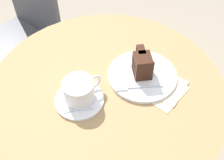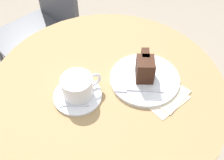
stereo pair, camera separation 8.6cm
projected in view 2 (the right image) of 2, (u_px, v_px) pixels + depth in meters
cafe_table at (107, 108)px, 0.99m from camera, size 0.77×0.77×0.73m
saucer at (78, 96)px, 0.87m from camera, size 0.15×0.15×0.01m
coffee_cup at (78, 86)px, 0.84m from camera, size 0.13×0.09×0.07m
teaspoon at (69, 105)px, 0.84m from camera, size 0.08×0.05×0.00m
cake_plate at (145, 79)px, 0.91m from camera, size 0.23×0.23×0.01m
cake_slice at (145, 68)px, 0.89m from camera, size 0.08×0.11×0.08m
fork at (133, 90)px, 0.87m from camera, size 0.13×0.09×0.00m
napkin at (163, 94)px, 0.87m from camera, size 0.17×0.16×0.00m
cafe_chair at (44, 22)px, 1.51m from camera, size 0.46×0.46×0.82m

